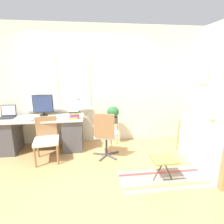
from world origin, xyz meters
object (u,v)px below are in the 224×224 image
Objects in this scene: desk_lamp at (78,101)px; plant_stand at (113,125)px; book_stack at (74,114)px; monitor at (43,105)px; mouse at (56,118)px; desk_chair_wooden at (46,138)px; office_chair_swivel at (106,134)px; keyboard at (41,120)px; potted_plant at (113,114)px; couch_loveseat at (213,150)px; laptop at (7,115)px; folding_stool at (164,160)px.

plant_stand is at bearing -5.40° from desk_lamp.
monitor is at bearing 154.28° from book_stack.
desk_chair_wooden is (-0.14, -0.29, -0.30)m from mouse.
desk_lamp is 1.04m from office_chair_swivel.
potted_plant is (1.51, 0.26, 0.01)m from keyboard.
office_chair_swivel is at bearing -110.69° from plant_stand.
mouse is 0.18× the size of desk_lamp.
couch_loveseat is at bearing -179.51° from office_chair_swivel.
laptop reaches higher than plant_stand.
laptop is at bearing 179.42° from potted_plant.
potted_plant is at bearing 9.78° from keyboard.
folding_stool is (2.16, -1.54, -0.62)m from monitor.
office_chair_swivel is 0.69× the size of couch_loveseat.
office_chair_swivel is at bearing -110.69° from potted_plant.
desk_chair_wooden reaches higher than plant_stand.
keyboard is 0.42m from desk_chair_wooden.
laptop reaches higher than potted_plant.
couch_loveseat is at bearing -19.60° from book_stack.
folding_stool is at bearing -39.58° from book_stack.
couch_loveseat is 2.05m from plant_stand.
couch_loveseat is (3.96, -1.17, -0.48)m from laptop.
keyboard is at bearing -85.66° from monitor.
laptop is 1.08m from mouse.
potted_plant reaches higher than keyboard.
laptop is at bearing 159.47° from keyboard.
monitor is 0.76m from desk_lamp.
desk_lamp is at bearing 78.75° from book_stack.
monitor is 1.56m from potted_plant.
desk_chair_wooden is at bearing -150.95° from book_stack.
plant_stand is at bearing 9.78° from keyboard.
desk_lamp is at bearing 24.76° from keyboard.
mouse is (0.31, -0.33, -0.22)m from monitor.
office_chair_swivel is 1.69× the size of plant_stand.
folding_stool is at bearing -67.09° from potted_plant.
laptop reaches higher than book_stack.
folding_stool is (0.62, -1.46, -0.13)m from plant_stand.
potted_plant is 1.63m from folding_stool.
book_stack is at bearing -13.04° from office_chair_swivel.
laptop is 1.45m from book_stack.
laptop is 0.76× the size of desk_lamp.
book_stack is 0.17× the size of couch_loveseat.
mouse is at bearing -168.85° from plant_stand.
office_chair_swivel is at bearing -11.42° from desk_chair_wooden.
office_chair_swivel is at bearing -19.65° from mouse.
laptop is at bearing 165.73° from mouse.
folding_stool is at bearing 151.00° from office_chair_swivel.
laptop reaches higher than mouse.
book_stack is (0.66, 0.01, 0.10)m from keyboard.
desk_chair_wooden is (-0.58, -0.61, -0.60)m from desk_lamp.
laptop reaches higher than office_chair_swivel.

